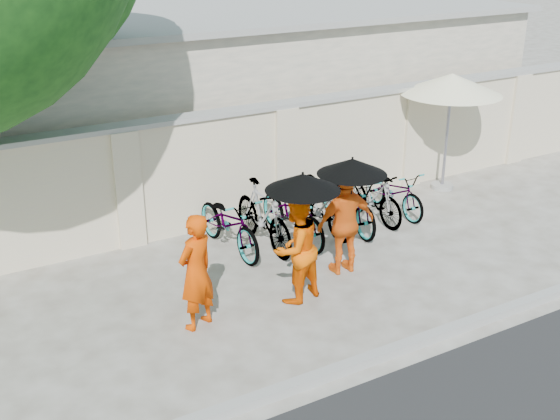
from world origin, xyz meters
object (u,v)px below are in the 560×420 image
monk_center (296,248)px  patio_umbrella (451,85)px  monk_left (196,272)px  monk_right (346,223)px

monk_center → patio_umbrella: size_ratio=0.62×
monk_left → monk_center: (1.52, -0.03, -0.01)m
monk_center → monk_right: monk_right is taller
monk_center → monk_right: bearing=-175.6°
patio_umbrella → monk_center: bearing=-154.2°
monk_center → monk_right: (1.12, 0.37, 0.01)m
monk_left → monk_right: 2.65m
monk_left → monk_center: size_ratio=1.01×
monk_left → patio_umbrella: bearing=176.8°
monk_center → patio_umbrella: patio_umbrella is taller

